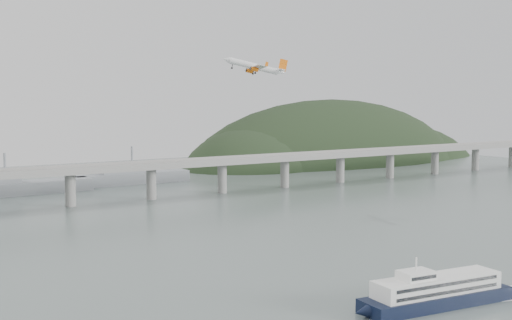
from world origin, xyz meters
TOP-DOWN VIEW (x-y plane):
  - ground at (0.00, 0.00)m, footprint 900.00×900.00m
  - bridge at (-1.15, 200.00)m, footprint 800.00×22.00m
  - headland at (285.18, 331.75)m, footprint 365.00×155.00m
  - ferry at (-0.57, -42.68)m, footprint 82.14×20.71m
  - airliner at (31.23, 102.64)m, footprint 31.85×29.64m

SIDE VIEW (x-z plane):
  - headland at x=285.18m, z-range -97.34..58.66m
  - ground at x=0.00m, z-range 0.00..0.00m
  - ferry at x=-0.57m, z-range -3.55..11.95m
  - bridge at x=-1.15m, z-range 5.70..29.60m
  - airliner at x=31.23m, z-range 71.71..81.41m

